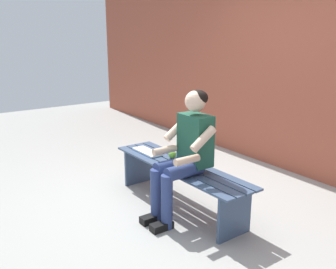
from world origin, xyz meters
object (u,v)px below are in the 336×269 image
book_open (147,152)px  apple (172,155)px  person_seated (185,150)px  bench_near (180,174)px

book_open → apple: bearing=-160.0°
apple → person_seated: bearing=159.8°
person_seated → apple: person_seated is taller
bench_near → apple: apple is taller
bench_near → apple: size_ratio=21.90×
person_seated → apple: size_ratio=15.10×
bench_near → person_seated: 0.42m
bench_near → book_open: (0.53, 0.07, 0.12)m
bench_near → book_open: book_open is taller
book_open → bench_near: bearing=-174.2°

